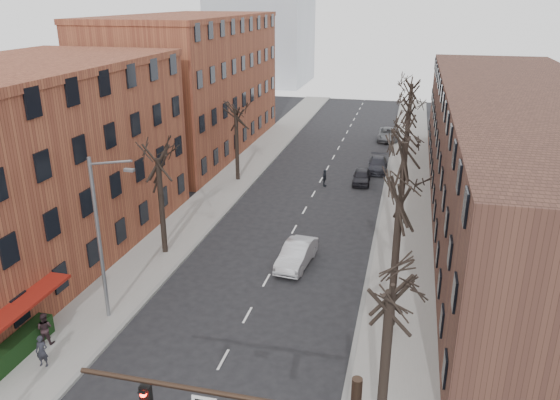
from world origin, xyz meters
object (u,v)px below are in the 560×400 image
Objects in this scene: silver_sedan at (297,254)px; parked_car_near at (362,177)px; pedestrian_a at (42,351)px; parked_car_mid at (378,165)px.

silver_sedan reaches higher than parked_car_near.
pedestrian_a is at bearing -112.94° from parked_car_near.
pedestrian_a is at bearing -119.66° from silver_sedan.
parked_car_near is 2.46× the size of pedestrian_a.
silver_sedan is at bearing -99.87° from parked_car_near.
parked_car_mid reaches higher than parked_car_near.
parked_car_near is 0.85× the size of parked_car_mid.
parked_car_mid is at bearing 72.33° from parked_car_near.
silver_sedan is 2.95× the size of pedestrian_a.
parked_car_near is 32.66m from pedestrian_a.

